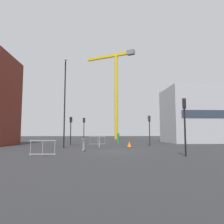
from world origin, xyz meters
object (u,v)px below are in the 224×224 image
streetlamp_tall (65,98)px  traffic_light_crosswalk (71,126)px  traffic_light_median (185,117)px  traffic_cone_on_verge (129,144)px  traffic_light_corner (149,125)px  construction_crane (116,83)px  pedestrian_walking (118,137)px  traffic_light_island (84,126)px

streetlamp_tall → traffic_light_crosswalk: (-0.02, 5.48, -2.78)m
streetlamp_tall → traffic_light_median: 12.91m
traffic_light_crosswalk → traffic_cone_on_verge: traffic_light_crosswalk is taller
traffic_light_corner → traffic_cone_on_verge: 4.41m
traffic_light_crosswalk → streetlamp_tall: bearing=-89.8°
construction_crane → pedestrian_walking: 28.37m
traffic_light_corner → traffic_cone_on_verge: size_ratio=5.65×
streetlamp_tall → traffic_light_island: size_ratio=2.39×
traffic_light_corner → traffic_light_crosswalk: bearing=167.5°
traffic_light_crosswalk → traffic_cone_on_verge: bearing=-34.0°
streetlamp_tall → traffic_light_island: bearing=82.3°
construction_crane → traffic_cone_on_verge: 32.16m
construction_crane → traffic_light_island: 23.71m
streetlamp_tall → traffic_light_corner: 10.73m
traffic_light_corner → traffic_light_median: 11.63m
traffic_light_median → traffic_light_crosswalk: size_ratio=1.09×
traffic_light_crosswalk → traffic_light_island: bearing=73.3°
traffic_light_crosswalk → traffic_light_median: bearing=-55.3°
streetlamp_tall → pedestrian_walking: 8.78m
traffic_light_island → traffic_cone_on_verge: (5.61, -9.33, -2.28)m
pedestrian_walking → traffic_light_median: bearing=-75.2°
streetlamp_tall → traffic_cone_on_verge: 8.57m
construction_crane → traffic_light_crosswalk: (-7.82, -24.37, -11.54)m
pedestrian_walking → traffic_cone_on_verge: (0.87, -3.93, -0.69)m
construction_crane → traffic_light_median: bearing=-87.4°
streetlamp_tall → traffic_light_corner: bearing=18.5°
traffic_light_median → traffic_cone_on_verge: bearing=105.8°
construction_crane → pedestrian_walking: bearing=-93.9°
traffic_light_crosswalk → traffic_cone_on_verge: (6.99, -4.72, -2.16)m
traffic_cone_on_verge → construction_crane: bearing=88.4°
construction_crane → traffic_light_corner: bearing=-85.6°
traffic_light_crosswalk → pedestrian_walking: traffic_light_crosswalk is taller
streetlamp_tall → construction_crane: bearing=75.4°
streetlamp_tall → traffic_light_island: 10.52m
construction_crane → traffic_light_crosswalk: construction_crane is taller
traffic_light_median → pedestrian_walking: 13.56m
traffic_light_median → traffic_light_crosswalk: 16.79m
traffic_light_corner → traffic_light_median: size_ratio=0.93×
construction_crane → traffic_light_crosswalk: size_ratio=5.99×
traffic_light_corner → traffic_light_crosswalk: size_ratio=1.01×
pedestrian_walking → traffic_light_island: bearing=131.3°
construction_crane → streetlamp_tall: 32.07m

